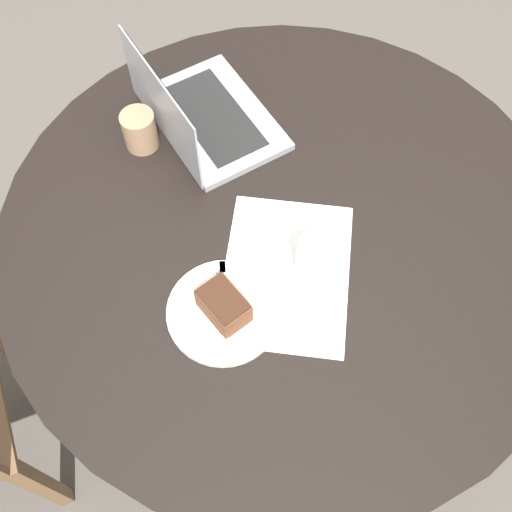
{
  "coord_description": "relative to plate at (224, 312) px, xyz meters",
  "views": [
    {
      "loc": [
        0.69,
        -0.06,
        1.83
      ],
      "look_at": [
        0.11,
        -0.06,
        0.8
      ],
      "focal_mm": 42.0,
      "sensor_mm": 36.0,
      "label": 1
    }
  ],
  "objects": [
    {
      "name": "paper_document",
      "position": [
        -0.09,
        0.12,
        -0.0
      ],
      "size": [
        0.37,
        0.29,
        0.0
      ],
      "rotation": [
        0.0,
        0.0,
        -0.12
      ],
      "color": "white",
      "rests_on": "dining_table"
    },
    {
      "name": "ground_plane",
      "position": [
        -0.21,
        0.12,
        -0.76
      ],
      "size": [
        12.0,
        12.0,
        0.0
      ],
      "primitive_type": "plane",
      "color": "#4C4742"
    },
    {
      "name": "dining_table",
      "position": [
        -0.21,
        0.12,
        -0.11
      ],
      "size": [
        1.23,
        1.23,
        0.76
      ],
      "color": "black",
      "rests_on": "ground_plane"
    },
    {
      "name": "water_glass",
      "position": [
        -0.09,
        0.17,
        0.05
      ],
      "size": [
        0.06,
        0.06,
        0.11
      ],
      "color": "silver",
      "rests_on": "dining_table"
    },
    {
      "name": "fork",
      "position": [
        -0.04,
        -0.0,
        0.01
      ],
      "size": [
        0.17,
        0.03,
        0.0
      ],
      "rotation": [
        0.0,
        0.0,
        3.22
      ],
      "color": "silver",
      "rests_on": "plate"
    },
    {
      "name": "coffee_glass",
      "position": [
        -0.42,
        -0.2,
        0.04
      ],
      "size": [
        0.08,
        0.08,
        0.09
      ],
      "color": "#997556",
      "rests_on": "dining_table"
    },
    {
      "name": "plate",
      "position": [
        0.0,
        0.0,
        0.0
      ],
      "size": [
        0.22,
        0.22,
        0.01
      ],
      "color": "silver",
      "rests_on": "dining_table"
    },
    {
      "name": "laptop",
      "position": [
        -0.48,
        -0.07,
        0.03
      ],
      "size": [
        0.41,
        0.38,
        0.21
      ],
      "rotation": [
        0.0,
        0.0,
        6.84
      ],
      "color": "gray",
      "rests_on": "dining_table"
    },
    {
      "name": "cake_slice",
      "position": [
        0.0,
        0.0,
        0.04
      ],
      "size": [
        0.12,
        0.11,
        0.06
      ],
      "rotation": [
        0.0,
        0.0,
        0.69
      ],
      "color": "brown",
      "rests_on": "plate"
    }
  ]
}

